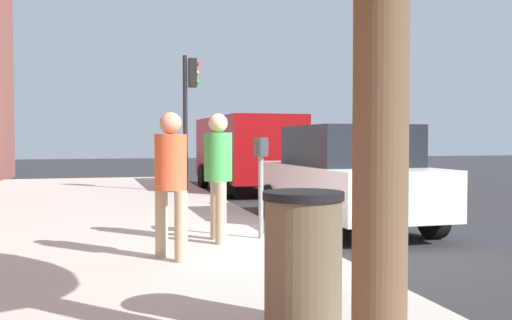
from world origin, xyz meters
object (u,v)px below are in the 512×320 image
at_px(parked_sedan_near, 345,176).
at_px(traffic_signal, 189,100).
at_px(trash_bin, 303,261).
at_px(pedestrian_at_meter, 218,167).
at_px(pedestrian_bystander, 171,174).
at_px(parking_meter, 261,166).
at_px(parked_van_far, 246,149).

relative_size(parked_sedan_near, traffic_signal, 1.23).
distance_m(traffic_signal, trash_bin, 11.54).
xyz_separation_m(pedestrian_at_meter, pedestrian_bystander, (-1.00, 0.75, -0.03)).
bearing_deg(parked_sedan_near, trash_bin, 153.46).
relative_size(parking_meter, parked_van_far, 0.27).
xyz_separation_m(parked_sedan_near, parked_van_far, (7.09, 0.00, 0.36)).
xyz_separation_m(parking_meter, parked_van_far, (8.60, -1.92, 0.09)).
bearing_deg(parking_meter, traffic_signal, -0.72).
bearing_deg(pedestrian_at_meter, trash_bin, -91.15).
relative_size(parking_meter, pedestrian_at_meter, 0.81).
height_order(pedestrian_at_meter, traffic_signal, traffic_signal).
bearing_deg(parked_van_far, parking_meter, 167.39).
bearing_deg(pedestrian_bystander, trash_bin, -107.21).
height_order(parked_van_far, traffic_signal, traffic_signal).
height_order(pedestrian_bystander, parked_van_far, parked_van_far).
bearing_deg(pedestrian_bystander, parked_sedan_near, 7.99).
xyz_separation_m(parked_van_far, trash_bin, (-12.43, 2.67, -0.60)).
distance_m(parking_meter, pedestrian_bystander, 1.77).
xyz_separation_m(parking_meter, trash_bin, (-3.84, 0.74, -0.51)).
distance_m(pedestrian_at_meter, parked_sedan_near, 3.02).
xyz_separation_m(parked_sedan_near, traffic_signal, (6.01, 1.83, 1.68)).
bearing_deg(trash_bin, parked_van_far, -12.11).
bearing_deg(pedestrian_at_meter, parked_sedan_near, 32.77).
bearing_deg(parked_van_far, parked_sedan_near, -180.00).
relative_size(pedestrian_bystander, traffic_signal, 0.47).
bearing_deg(pedestrian_bystander, traffic_signal, 50.01).
bearing_deg(trash_bin, traffic_signal, -4.23).
relative_size(pedestrian_bystander, parked_sedan_near, 0.38).
distance_m(parked_sedan_near, trash_bin, 5.97).
bearing_deg(pedestrian_at_meter, pedestrian_bystander, -126.18).
distance_m(pedestrian_bystander, trash_bin, 2.85).
distance_m(pedestrian_bystander, parked_van_far, 10.25).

